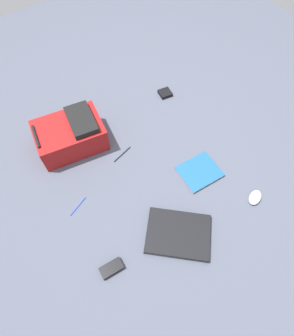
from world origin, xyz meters
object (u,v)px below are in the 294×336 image
object	(u,v)px
computer_mouse	(255,197)
pen_black	(122,154)
backpack	(71,135)
power_brick	(112,268)
laptop	(178,234)
earbud_pouch	(165,93)
pen_blue	(78,206)
book_manual	(199,172)

from	to	relation	value
computer_mouse	pen_black	size ratio (longest dim) A/B	0.70
backpack	computer_mouse	world-z (taller)	backpack
backpack	power_brick	size ratio (longest dim) A/B	3.91
laptop	computer_mouse	xyz separation A→B (m)	(-0.11, -0.50, 0.00)
computer_mouse	earbud_pouch	bearing A→B (deg)	-25.42
backpack	pen_blue	xyz separation A→B (m)	(-0.41, 0.21, -0.09)
laptop	pen_black	size ratio (longest dim) A/B	2.89
power_brick	earbud_pouch	world-z (taller)	power_brick
book_manual	earbud_pouch	size ratio (longest dim) A/B	3.04
computer_mouse	power_brick	xyz separation A→B (m)	(0.18, 0.90, -0.00)
computer_mouse	pen_black	distance (m)	0.86
pen_black	earbud_pouch	world-z (taller)	earbud_pouch
book_manual	pen_black	distance (m)	0.51
backpack	power_brick	bearing A→B (deg)	163.32
book_manual	power_brick	distance (m)	0.77
backpack	pen_black	xyz separation A→B (m)	(-0.27, -0.20, -0.09)
laptop	pen_black	distance (m)	0.63
backpack	pen_blue	bearing A→B (deg)	152.79
power_brick	laptop	bearing A→B (deg)	-100.12
backpack	laptop	bearing A→B (deg)	-170.58
computer_mouse	pen_black	world-z (taller)	computer_mouse
pen_black	pen_blue	xyz separation A→B (m)	(-0.14, 0.41, -0.00)
pen_black	laptop	bearing A→B (deg)	174.85
computer_mouse	pen_blue	world-z (taller)	computer_mouse
laptop	power_brick	world-z (taller)	laptop
pen_blue	backpack	bearing A→B (deg)	-27.21
backpack	laptop	world-z (taller)	backpack
pen_blue	earbud_pouch	distance (m)	1.05
pen_black	book_manual	bearing A→B (deg)	-142.64
book_manual	power_brick	bearing A→B (deg)	101.43
power_brick	pen_black	distance (m)	0.71
power_brick	pen_blue	xyz separation A→B (m)	(0.42, -0.04, -0.01)
laptop	pen_blue	distance (m)	0.60
pen_black	pen_blue	bearing A→B (deg)	108.64
laptop	computer_mouse	world-z (taller)	same
earbud_pouch	computer_mouse	bearing A→B (deg)	173.51
computer_mouse	pen_blue	xyz separation A→B (m)	(0.59, 0.86, -0.01)
computer_mouse	earbud_pouch	xyz separation A→B (m)	(0.98, -0.11, -0.00)
computer_mouse	pen_black	xyz separation A→B (m)	(0.73, 0.45, -0.01)
backpack	laptop	size ratio (longest dim) A/B	1.09
laptop	earbud_pouch	distance (m)	1.07
computer_mouse	pen_blue	distance (m)	1.04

